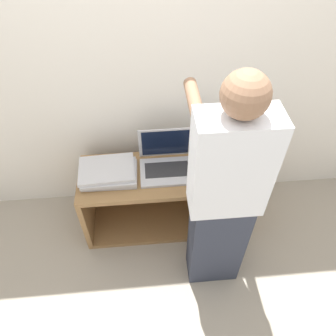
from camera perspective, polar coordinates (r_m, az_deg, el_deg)
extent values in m
plane|color=#9E9384|center=(2.63, 0.32, -12.91)|extent=(12.00, 12.00, 0.00)
cube|color=silver|center=(2.17, -0.99, 17.30)|extent=(8.00, 0.05, 2.40)
cube|color=olive|center=(2.32, -0.15, -1.11)|extent=(1.25, 0.46, 0.04)
cube|color=olive|center=(2.73, -0.13, -8.58)|extent=(1.25, 0.46, 0.04)
cube|color=olive|center=(2.56, -13.88, -5.95)|extent=(0.04, 0.46, 0.49)
cube|color=olive|center=(2.62, 13.23, -4.09)|extent=(0.04, 0.46, 0.49)
cube|color=olive|center=(2.66, -0.53, -1.58)|extent=(1.18, 0.04, 0.49)
cube|color=#B7B7BC|center=(2.30, -0.15, -0.64)|extent=(0.38, 0.26, 0.02)
cube|color=#28282B|center=(2.30, -0.18, -0.25)|extent=(0.31, 0.15, 0.00)
cube|color=#B7B7BC|center=(2.30, -0.48, 4.46)|extent=(0.38, 0.03, 0.26)
cube|color=black|center=(2.30, -0.47, 4.39)|extent=(0.33, 0.02, 0.23)
cube|color=#B7B7BC|center=(2.31, -10.09, -1.17)|extent=(0.38, 0.27, 0.03)
cube|color=#B7B7BC|center=(2.28, -10.26, -0.89)|extent=(0.38, 0.27, 0.03)
cube|color=#B7B7BC|center=(2.27, -10.66, -0.23)|extent=(0.39, 0.28, 0.03)
cube|color=#B7B7BC|center=(2.35, 9.86, 0.07)|extent=(0.38, 0.27, 0.03)
cube|color=slate|center=(2.34, 9.85, 0.66)|extent=(0.38, 0.27, 0.03)
cube|color=#B7B7BC|center=(2.32, 9.69, 1.04)|extent=(0.38, 0.27, 0.03)
cube|color=slate|center=(2.30, 10.19, 1.53)|extent=(0.39, 0.28, 0.03)
cube|color=#232326|center=(2.28, 9.91, 2.00)|extent=(0.39, 0.28, 0.03)
cube|color=#2D3342|center=(2.20, 8.35, -12.32)|extent=(0.34, 0.20, 0.78)
cube|color=white|center=(1.65, 10.93, 0.36)|extent=(0.40, 0.20, 0.62)
sphere|color=#8C664C|center=(1.39, 13.36, 12.31)|extent=(0.21, 0.21, 0.21)
cylinder|color=#8C664C|center=(1.67, 4.58, 11.65)|extent=(0.07, 0.32, 0.07)
cylinder|color=#8C664C|center=(1.75, 15.23, 11.82)|extent=(0.07, 0.32, 0.07)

